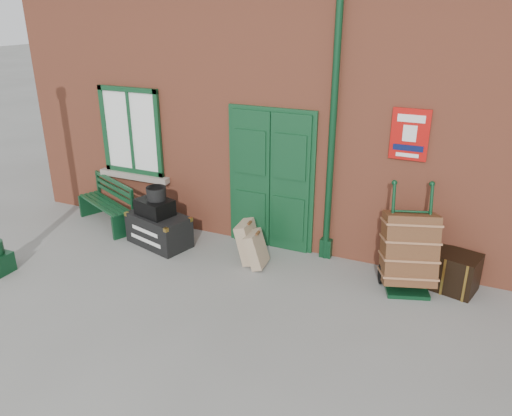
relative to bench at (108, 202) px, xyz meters
The scene contains 10 objects.
ground 3.45m from the bench, 18.36° to the right, with size 80.00×80.00×0.00m, color gray.
station_building 4.40m from the bench, 36.61° to the left, with size 10.30×4.30×4.36m.
bench is the anchor object (origin of this frame).
houdini_trunk 1.33m from the bench, 13.99° to the right, with size 1.03×0.57×0.52m, color black.
strongbox 1.29m from the bench, 14.54° to the right, with size 0.57×0.41×0.26m, color black.
hatbox 1.37m from the bench, 12.91° to the right, with size 0.31×0.31×0.21m, color black.
suitcase_back 2.87m from the bench, ahead, with size 0.18×0.44×0.62m, color tan.
suitcase_front 3.06m from the bench, ahead, with size 0.16×0.40×0.53m, color tan.
porter_trolley 5.17m from the bench, ahead, with size 0.90×0.93×1.44m.
dark_trunk 5.72m from the bench, ahead, with size 0.74×0.48×0.54m, color black.
Camera 1 is at (2.49, -5.35, 3.66)m, focal length 35.00 mm.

